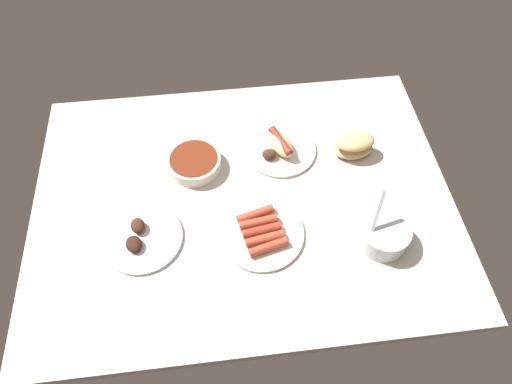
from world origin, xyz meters
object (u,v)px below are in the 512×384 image
object	(u,v)px
bowl_coleslaw	(384,234)
plate_sausages	(261,232)
bowl_chili	(194,162)
plate_hotdog_assembled	(280,147)
bread_stack	(354,145)
plate_grilled_meat	(141,237)

from	to	relation	value
bowl_coleslaw	plate_sausages	bearing A→B (deg)	-10.21
plate_sausages	bowl_coleslaw	distance (cm)	32.53
bowl_chili	bowl_coleslaw	size ratio (longest dim) A/B	0.98
plate_hotdog_assembled	plate_sausages	world-z (taller)	plate_hotdog_assembled
bowl_coleslaw	bread_stack	bearing A→B (deg)	-89.06
bowl_chili	bread_stack	bearing A→B (deg)	179.77
bowl_chili	plate_sausages	world-z (taller)	bowl_chili
plate_hotdog_assembled	plate_grilled_meat	size ratio (longest dim) A/B	1.02
bowl_chili	plate_grilled_meat	world-z (taller)	bowl_chili
bread_stack	plate_hotdog_assembled	distance (cm)	22.53
plate_grilled_meat	plate_sausages	size ratio (longest dim) A/B	0.94
bowl_chili	plate_sausages	distance (cm)	30.71
bread_stack	plate_grilled_meat	size ratio (longest dim) A/B	0.59
plate_hotdog_assembled	bowl_coleslaw	world-z (taller)	bowl_coleslaw
bread_stack	bowl_coleslaw	size ratio (longest dim) A/B	0.79
plate_hotdog_assembled	bowl_chili	world-z (taller)	plate_hotdog_assembled
bread_stack	bowl_chili	xyz separation A→B (cm)	(48.49, -0.20, -1.30)
bowl_chili	plate_grilled_meat	xyz separation A→B (cm)	(15.35, 23.14, -1.45)
plate_grilled_meat	bowl_coleslaw	bearing A→B (deg)	172.82
bowl_chili	plate_sausages	bearing A→B (deg)	123.81
bread_stack	bowl_chili	world-z (taller)	bread_stack
bread_stack	plate_sausages	bearing A→B (deg)	38.85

